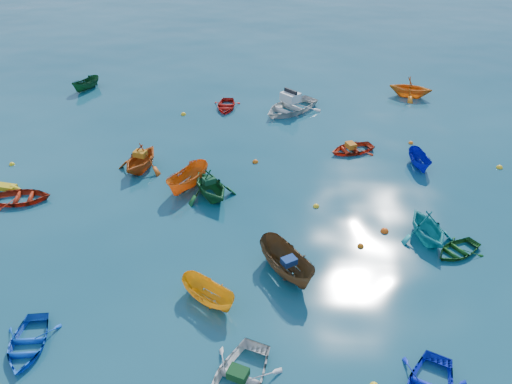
{
  "coord_description": "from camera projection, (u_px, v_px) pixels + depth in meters",
  "views": [
    {
      "loc": [
        1.06,
        -16.88,
        14.53
      ],
      "look_at": [
        0.0,
        5.0,
        0.4
      ],
      "focal_mm": 35.0,
      "sensor_mm": 36.0,
      "label": 1
    }
  ],
  "objects": [
    {
      "name": "ground",
      "position": [
        251.0,
        261.0,
        22.09
      ],
      "size": [
        160.0,
        160.0,
        0.0
      ],
      "primitive_type": "plane",
      "color": "#0A3D4F",
      "rests_on": "ground"
    },
    {
      "name": "dinghy_blue_sw",
      "position": [
        28.0,
        347.0,
        18.08
      ],
      "size": [
        2.35,
        3.03,
        0.58
      ],
      "primitive_type": "imported",
      "rotation": [
        0.0,
        0.0,
        0.13
      ],
      "color": "blue",
      "rests_on": "ground"
    },
    {
      "name": "sampan_brown_mid",
      "position": [
        286.0,
        274.0,
        21.36
      ],
      "size": [
        3.02,
        3.68,
        1.36
      ],
      "primitive_type": "imported",
      "rotation": [
        0.0,
        0.0,
        0.57
      ],
      "color": "brown",
      "rests_on": "ground"
    },
    {
      "name": "dinghy_orange_w",
      "position": [
        142.0,
        169.0,
        28.86
      ],
      "size": [
        3.42,
        3.72,
        1.64
      ],
      "primitive_type": "imported",
      "rotation": [
        0.0,
        0.0,
        -0.27
      ],
      "color": "#BF4E11",
      "rests_on": "ground"
    },
    {
      "name": "sampan_yellow_mid",
      "position": [
        209.0,
        302.0,
        19.97
      ],
      "size": [
        2.79,
        2.5,
        1.06
      ],
      "primitive_type": "imported",
      "rotation": [
        0.0,
        0.0,
        0.91
      ],
      "color": "#FCA816",
      "rests_on": "ground"
    },
    {
      "name": "dinghy_green_e",
      "position": [
        457.0,
        253.0,
        22.55
      ],
      "size": [
        2.93,
        2.76,
        0.49
      ],
      "primitive_type": "imported",
      "rotation": [
        0.0,
        0.0,
        -0.97
      ],
      "color": "#114A15",
      "rests_on": "ground"
    },
    {
      "name": "dinghy_cyan_se",
      "position": [
        425.0,
        239.0,
        23.41
      ],
      "size": [
        3.08,
        3.38,
        1.53
      ],
      "primitive_type": "imported",
      "rotation": [
        0.0,
        0.0,
        0.22
      ],
      "color": "teal",
      "rests_on": "ground"
    },
    {
      "name": "dinghy_red_nw",
      "position": [
        21.0,
        201.0,
        26.06
      ],
      "size": [
        3.39,
        2.68,
        0.64
      ],
      "primitive_type": "imported",
      "rotation": [
        0.0,
        0.0,
        1.74
      ],
      "color": "#A4240D",
      "rests_on": "ground"
    },
    {
      "name": "sampan_orange_n",
      "position": [
        189.0,
        188.0,
        27.15
      ],
      "size": [
        2.56,
        3.45,
        1.26
      ],
      "primitive_type": "imported",
      "rotation": [
        0.0,
        0.0,
        -0.47
      ],
      "color": "orange",
      "rests_on": "ground"
    },
    {
      "name": "dinghy_green_n",
      "position": [
        211.0,
        197.0,
        26.42
      ],
      "size": [
        3.91,
        4.05,
        1.63
      ],
      "primitive_type": "imported",
      "rotation": [
        0.0,
        0.0,
        0.56
      ],
      "color": "#135425",
      "rests_on": "ground"
    },
    {
      "name": "dinghy_red_ne",
      "position": [
        351.0,
        152.0,
        30.67
      ],
      "size": [
        3.38,
        2.98,
        0.58
      ],
      "primitive_type": "imported",
      "rotation": [
        0.0,
        0.0,
        -1.15
      ],
      "color": "red",
      "rests_on": "ground"
    },
    {
      "name": "sampan_blue_far",
      "position": [
        418.0,
        166.0,
        29.12
      ],
      "size": [
        1.2,
        2.58,
        0.97
      ],
      "primitive_type": "imported",
      "rotation": [
        0.0,
        0.0,
        0.11
      ],
      "color": "#0D12A3",
      "rests_on": "ground"
    },
    {
      "name": "dinghy_red_far",
      "position": [
        226.0,
        108.0,
        36.29
      ],
      "size": [
        1.98,
        2.75,
        0.57
      ],
      "primitive_type": "imported",
      "rotation": [
        0.0,
        0.0,
        -0.01
      ],
      "color": "red",
      "rests_on": "ground"
    },
    {
      "name": "dinghy_orange_far",
      "position": [
        409.0,
        97.0,
        38.11
      ],
      "size": [
        3.79,
        3.51,
        1.65
      ],
      "primitive_type": "imported",
      "rotation": [
        0.0,
        0.0,
        1.27
      ],
      "color": "orange",
      "rests_on": "ground"
    },
    {
      "name": "sampan_green_far",
      "position": [
        87.0,
        90.0,
        39.34
      ],
      "size": [
        2.06,
        2.82,
        1.02
      ],
      "primitive_type": "imported",
      "rotation": [
        0.0,
        0.0,
        -0.46
      ],
      "color": "#104420",
      "rests_on": "ground"
    },
    {
      "name": "motorboat_white",
      "position": [
        290.0,
        111.0,
        35.81
      ],
      "size": [
        5.5,
        5.52,
        1.54
      ],
      "primitive_type": "imported",
      "rotation": [
        0.0,
        0.0,
        -0.77
      ],
      "color": "silver",
      "rests_on": "ground"
    },
    {
      "name": "tarp_green_a",
      "position": [
        238.0,
        374.0,
        16.52
      ],
      "size": [
        0.8,
        0.7,
        0.32
      ],
      "primitive_type": "cube",
      "rotation": [
        0.0,
        0.0,
        -0.36
      ],
      "color": "#0F3E19",
      "rests_on": "dinghy_white_near"
    },
    {
      "name": "tarp_blue_a",
      "position": [
        289.0,
        261.0,
        20.8
      ],
      "size": [
        0.75,
        0.7,
        0.29
      ],
      "primitive_type": "cube",
      "rotation": [
        0.0,
        0.0,
        0.57
      ],
      "color": "navy",
      "rests_on": "sampan_brown_mid"
    },
    {
      "name": "tarp_orange_a",
      "position": [
        140.0,
        154.0,
        28.36
      ],
      "size": [
        0.8,
        0.68,
        0.33
      ],
      "primitive_type": "cube",
      "rotation": [
        0.0,
        0.0,
        -0.27
      ],
      "color": "#C07213",
      "rests_on": "dinghy_orange_w"
    },
    {
      "name": "tarp_green_b",
      "position": [
        209.0,
        180.0,
        25.97
      ],
      "size": [
        0.77,
        0.72,
        0.3
      ],
      "primitive_type": "cube",
      "rotation": [
        0.0,
        0.0,
        0.56
      ],
      "color": "#114425",
      "rests_on": "dinghy_green_n"
    },
    {
      "name": "tarp_orange_b",
      "position": [
        351.0,
        145.0,
        30.4
      ],
      "size": [
        0.71,
        0.79,
        0.31
      ],
      "primitive_type": "cube",
      "rotation": [
        0.0,
        0.0,
        -1.15
      ],
      "color": "orange",
      "rests_on": "dinghy_red_ne"
    },
    {
      "name": "buoy_or_b",
      "position": [
        361.0,
        246.0,
        22.92
      ],
      "size": [
        0.31,
        0.31,
        0.31
      ],
      "primitive_type": "sphere",
      "color": "#D9610B",
      "rests_on": "ground"
    },
    {
      "name": "buoy_ye_b",
      "position": [
        12.0,
        165.0,
        29.29
      ],
      "size": [
        0.32,
        0.32,
        0.32
      ],
      "primitive_type": "sphere",
      "color": "gold",
      "rests_on": "ground"
    },
    {
      "name": "buoy_or_c",
      "position": [
        255.0,
        162.0,
        29.53
      ],
      "size": [
        0.36,
        0.36,
        0.36
      ],
      "primitive_type": "sphere",
      "color": "#D0580B",
      "rests_on": "ground"
    },
    {
      "name": "buoy_ye_c",
      "position": [
        316.0,
        207.0,
        25.63
      ],
      "size": [
        0.33,
        0.33,
        0.33
      ],
      "primitive_type": "sphere",
      "color": "yellow",
      "rests_on": "ground"
    },
    {
      "name": "buoy_or_d",
      "position": [
        384.0,
        232.0,
        23.86
      ],
      "size": [
        0.39,
        0.39,
        0.39
      ],
      "primitive_type": "sphere",
      "color": "#F0500D",
      "rests_on": "ground"
    },
    {
      "name": "buoy_ye_d",
      "position": [
        183.0,
        115.0,
        35.3
      ],
      "size": [
        0.37,
        0.37,
        0.37
      ],
      "primitive_type": "sphere",
      "color": "gold",
      "rests_on": "ground"
    },
    {
      "name": "buoy_or_e",
      "position": [
        411.0,
        143.0,
        31.58
      ],
      "size": [
        0.31,
        0.31,
        0.31
      ],
      "primitive_type": "sphere",
      "color": "orange",
      "rests_on": "ground"
    },
    {
      "name": "buoy_ye_e",
      "position": [
        499.0,
        168.0,
        28.98
      ],
      "size": [
        0.36,
        0.36,
        0.36
      ],
      "primitive_type": "sphere",
      "color": "yellow",
      "rests_on": "ground"
    }
  ]
}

